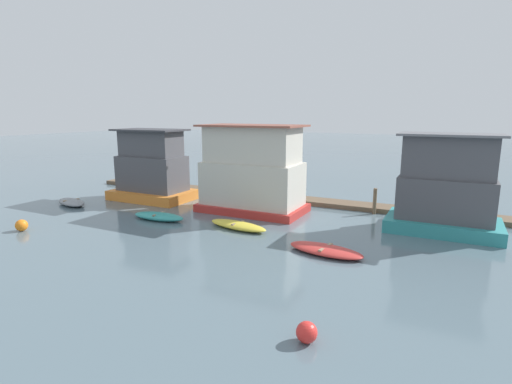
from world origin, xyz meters
The scene contains 14 objects.
ground_plane centered at (0.00, 0.00, 0.00)m, with size 200.00×200.00×0.00m, color slate.
dock_walkway centered at (0.00, 3.38, 0.15)m, with size 33.80×1.74×0.30m, color brown.
houseboat_orange centered at (-8.79, -0.58, 2.24)m, with size 5.93×3.71×5.17m.
houseboat_red centered at (-0.47, -0.59, 2.61)m, with size 6.74×3.77×5.60m.
houseboat_teal centered at (10.80, 0.04, 2.34)m, with size 5.76×3.51×5.29m.
dinghy_grey centered at (-12.55, -4.72, 0.21)m, with size 3.25×2.10×0.43m.
dinghy_teal centered at (-4.54, -5.03, 0.22)m, with size 3.47×1.42×0.43m.
dinghy_yellow centered at (0.62, -4.50, 0.19)m, with size 3.89×1.79×0.38m.
dinghy_red centered at (6.17, -6.20, 0.18)m, with size 3.77×1.98×0.35m.
mooring_post_near_right centered at (-11.57, 2.26, 0.73)m, with size 0.24×0.24×1.45m, color brown.
mooring_post_far_right centered at (6.79, 2.26, 0.83)m, with size 0.23×0.23×1.66m, color brown.
mooring_post_near_left centered at (0.57, 2.26, 0.66)m, with size 0.27×0.27×1.33m, color brown.
buoy_orange centered at (-9.69, -10.19, 0.32)m, with size 0.64×0.64×0.64m, color orange.
buoy_red centered at (7.82, -13.41, 0.31)m, with size 0.61×0.61×0.61m, color red.
Camera 1 is at (11.11, -23.16, 6.37)m, focal length 28.00 mm.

